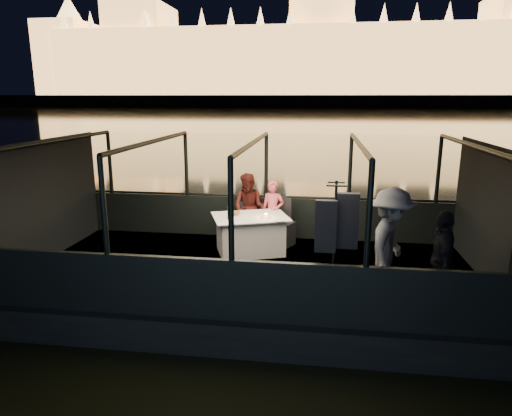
# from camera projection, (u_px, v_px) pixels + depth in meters

# --- Properties ---
(river_water) EXTENTS (500.00, 500.00, 0.00)m
(river_water) POSITION_uv_depth(u_px,v_px,m) (315.00, 116.00, 85.44)
(river_water) COLOR black
(river_water) RESTS_ON ground
(boat_hull) EXTENTS (8.60, 4.40, 1.00)m
(boat_hull) POSITION_uv_depth(u_px,v_px,m) (253.00, 294.00, 8.50)
(boat_hull) COLOR black
(boat_hull) RESTS_ON river_water
(boat_deck) EXTENTS (8.00, 4.00, 0.04)m
(boat_deck) POSITION_uv_depth(u_px,v_px,m) (253.00, 270.00, 8.38)
(boat_deck) COLOR black
(boat_deck) RESTS_ON boat_hull
(gunwale_port) EXTENTS (8.00, 0.08, 0.90)m
(gunwale_port) POSITION_uv_depth(u_px,v_px,m) (266.00, 217.00, 10.19)
(gunwale_port) COLOR black
(gunwale_port) RESTS_ON boat_deck
(gunwale_starboard) EXTENTS (8.00, 0.08, 0.90)m
(gunwale_starboard) POSITION_uv_depth(u_px,v_px,m) (232.00, 290.00, 6.35)
(gunwale_starboard) COLOR black
(gunwale_starboard) RESTS_ON boat_deck
(cabin_glass_port) EXTENTS (8.00, 0.02, 1.40)m
(cabin_glass_port) POSITION_uv_depth(u_px,v_px,m) (266.00, 166.00, 9.92)
(cabin_glass_port) COLOR #99B2B2
(cabin_glass_port) RESTS_ON gunwale_port
(cabin_glass_starboard) EXTENTS (8.00, 0.02, 1.40)m
(cabin_glass_starboard) POSITION_uv_depth(u_px,v_px,m) (231.00, 210.00, 6.07)
(cabin_glass_starboard) COLOR #99B2B2
(cabin_glass_starboard) RESTS_ON gunwale_starboard
(cabin_roof_glass) EXTENTS (8.00, 4.00, 0.02)m
(cabin_roof_glass) POSITION_uv_depth(u_px,v_px,m) (253.00, 143.00, 7.83)
(cabin_roof_glass) COLOR #99B2B2
(cabin_roof_glass) RESTS_ON boat_deck
(end_wall_fore) EXTENTS (0.02, 4.00, 2.30)m
(end_wall_fore) POSITION_uv_depth(u_px,v_px,m) (45.00, 201.00, 8.64)
(end_wall_fore) COLOR black
(end_wall_fore) RESTS_ON boat_deck
(end_wall_aft) EXTENTS (0.02, 4.00, 2.30)m
(end_wall_aft) POSITION_uv_depth(u_px,v_px,m) (491.00, 216.00, 7.56)
(end_wall_aft) COLOR black
(end_wall_aft) RESTS_ON boat_deck
(canopy_ribs) EXTENTS (8.00, 4.00, 2.30)m
(canopy_ribs) POSITION_uv_depth(u_px,v_px,m) (253.00, 208.00, 8.10)
(canopy_ribs) COLOR black
(canopy_ribs) RESTS_ON boat_deck
(embankment) EXTENTS (400.00, 140.00, 6.00)m
(embankment) POSITION_uv_depth(u_px,v_px,m) (319.00, 102.00, 210.23)
(embankment) COLOR #423D33
(embankment) RESTS_ON ground
(parliament_building) EXTENTS (220.00, 32.00, 60.00)m
(parliament_building) POSITION_uv_depth(u_px,v_px,m) (321.00, 26.00, 169.90)
(parliament_building) COLOR #F2D18C
(parliament_building) RESTS_ON embankment
(dining_table_central) EXTENTS (1.73, 1.49, 0.77)m
(dining_table_central) POSITION_uv_depth(u_px,v_px,m) (250.00, 234.00, 9.14)
(dining_table_central) COLOR white
(dining_table_central) RESTS_ON boat_deck
(chair_port_left) EXTENTS (0.44, 0.44, 0.87)m
(chair_port_left) POSITION_uv_depth(u_px,v_px,m) (243.00, 223.00, 9.73)
(chair_port_left) COLOR black
(chair_port_left) RESTS_ON boat_deck
(chair_port_right) EXTENTS (0.61, 0.61, 0.99)m
(chair_port_right) POSITION_uv_depth(u_px,v_px,m) (281.00, 225.00, 9.60)
(chair_port_right) COLOR black
(chair_port_right) RESTS_ON boat_deck
(coat_stand) EXTENTS (0.60, 0.51, 1.94)m
(coat_stand) POSITION_uv_depth(u_px,v_px,m) (334.00, 251.00, 6.59)
(coat_stand) COLOR black
(coat_stand) RESTS_ON boat_deck
(person_woman_coral) EXTENTS (0.53, 0.39, 1.36)m
(person_woman_coral) POSITION_uv_depth(u_px,v_px,m) (273.00, 209.00, 9.70)
(person_woman_coral) COLOR #E05162
(person_woman_coral) RESTS_ON boat_deck
(person_man_maroon) EXTENTS (0.85, 0.75, 1.49)m
(person_man_maroon) POSITION_uv_depth(u_px,v_px,m) (249.00, 208.00, 9.78)
(person_man_maroon) COLOR #421512
(person_man_maroon) RESTS_ON boat_deck
(passenger_stripe) EXTENTS (0.99, 1.31, 1.80)m
(passenger_stripe) POSITION_uv_depth(u_px,v_px,m) (390.00, 250.00, 6.80)
(passenger_stripe) COLOR silver
(passenger_stripe) RESTS_ON boat_deck
(passenger_dark) EXTENTS (0.47, 0.92, 1.50)m
(passenger_dark) POSITION_uv_depth(u_px,v_px,m) (442.00, 253.00, 6.65)
(passenger_dark) COLOR black
(passenger_dark) RESTS_ON boat_deck
(wine_bottle) EXTENTS (0.07, 0.07, 0.31)m
(wine_bottle) POSITION_uv_depth(u_px,v_px,m) (229.00, 212.00, 8.80)
(wine_bottle) COLOR #163B15
(wine_bottle) RESTS_ON dining_table_central
(bread_basket) EXTENTS (0.22, 0.22, 0.07)m
(bread_basket) POSITION_uv_depth(u_px,v_px,m) (235.00, 213.00, 9.13)
(bread_basket) COLOR olive
(bread_basket) RESTS_ON dining_table_central
(amber_candle) EXTENTS (0.06, 0.06, 0.08)m
(amber_candle) POSITION_uv_depth(u_px,v_px,m) (266.00, 215.00, 8.94)
(amber_candle) COLOR orange
(amber_candle) RESTS_ON dining_table_central
(plate_near) EXTENTS (0.26, 0.26, 0.01)m
(plate_near) POSITION_uv_depth(u_px,v_px,m) (279.00, 220.00, 8.72)
(plate_near) COLOR white
(plate_near) RESTS_ON dining_table_central
(plate_far) EXTENTS (0.34, 0.34, 0.02)m
(plate_far) POSITION_uv_depth(u_px,v_px,m) (238.00, 214.00, 9.20)
(plate_far) COLOR white
(plate_far) RESTS_ON dining_table_central
(wine_glass_white) EXTENTS (0.08, 0.08, 0.18)m
(wine_glass_white) POSITION_uv_depth(u_px,v_px,m) (231.00, 213.00, 8.89)
(wine_glass_white) COLOR silver
(wine_glass_white) RESTS_ON dining_table_central
(wine_glass_red) EXTENTS (0.08, 0.08, 0.18)m
(wine_glass_red) POSITION_uv_depth(u_px,v_px,m) (274.00, 211.00, 9.03)
(wine_glass_red) COLOR white
(wine_glass_red) RESTS_ON dining_table_central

